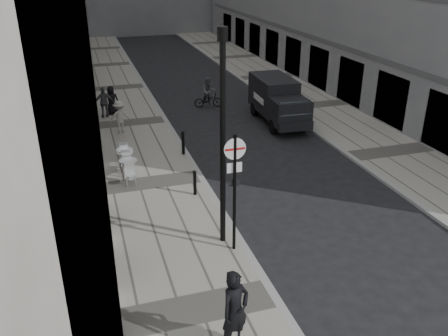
{
  "coord_description": "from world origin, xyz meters",
  "views": [
    {
      "loc": [
        -4.25,
        -6.64,
        8.39
      ],
      "look_at": [
        0.31,
        8.1,
        1.4
      ],
      "focal_mm": 38.0,
      "sensor_mm": 36.0,
      "label": 1
    }
  ],
  "objects_px": {
    "cyclist": "(208,96)",
    "walking_man": "(235,310)",
    "sign_post": "(235,178)",
    "panel_van": "(277,99)",
    "lamppost": "(223,132)"
  },
  "relations": [
    {
      "from": "walking_man",
      "to": "cyclist",
      "type": "relative_size",
      "value": 1.12
    },
    {
      "from": "panel_van",
      "to": "cyclist",
      "type": "bearing_deg",
      "value": 129.46
    },
    {
      "from": "sign_post",
      "to": "lamppost",
      "type": "relative_size",
      "value": 0.57
    },
    {
      "from": "walking_man",
      "to": "sign_post",
      "type": "bearing_deg",
      "value": 49.4
    },
    {
      "from": "cyclist",
      "to": "walking_man",
      "type": "bearing_deg",
      "value": -94.96
    },
    {
      "from": "walking_man",
      "to": "panel_van",
      "type": "xyz_separation_m",
      "value": [
        7.32,
        14.82,
        0.19
      ]
    },
    {
      "from": "walking_man",
      "to": "cyclist",
      "type": "distance_m",
      "value": 19.12
    },
    {
      "from": "walking_man",
      "to": "sign_post",
      "type": "distance_m",
      "value": 4.16
    },
    {
      "from": "sign_post",
      "to": "walking_man",
      "type": "bearing_deg",
      "value": -107.47
    },
    {
      "from": "lamppost",
      "to": "cyclist",
      "type": "xyz_separation_m",
      "value": [
        3.48,
        14.28,
        -3.07
      ]
    },
    {
      "from": "cyclist",
      "to": "sign_post",
      "type": "bearing_deg",
      "value": -93.84
    },
    {
      "from": "sign_post",
      "to": "lamppost",
      "type": "height_order",
      "value": "lamppost"
    },
    {
      "from": "walking_man",
      "to": "cyclist",
      "type": "height_order",
      "value": "walking_man"
    },
    {
      "from": "sign_post",
      "to": "panel_van",
      "type": "relative_size",
      "value": 0.74
    },
    {
      "from": "lamppost",
      "to": "walking_man",
      "type": "bearing_deg",
      "value": -103.47
    }
  ]
}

